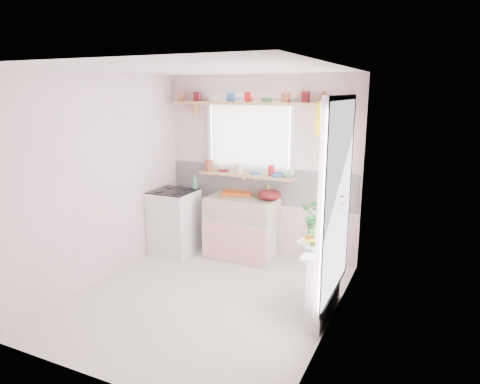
% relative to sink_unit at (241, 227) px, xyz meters
% --- Properties ---
extents(room, '(3.20, 3.20, 3.20)m').
position_rel_sink_unit_xyz_m(room, '(0.81, -0.43, 0.94)').
color(room, silver).
rests_on(room, ground).
extents(sink_unit, '(0.95, 0.65, 1.11)m').
position_rel_sink_unit_xyz_m(sink_unit, '(0.00, 0.00, 0.00)').
color(sink_unit, white).
rests_on(sink_unit, ground).
extents(cooker, '(0.58, 0.58, 0.93)m').
position_rel_sink_unit_xyz_m(cooker, '(-0.95, -0.24, 0.03)').
color(cooker, white).
rests_on(cooker, ground).
extents(radiator_ledge, '(0.22, 0.95, 0.78)m').
position_rel_sink_unit_xyz_m(radiator_ledge, '(1.45, -1.09, -0.03)').
color(radiator_ledge, white).
rests_on(radiator_ledge, ground).
extents(windowsill, '(1.40, 0.22, 0.04)m').
position_rel_sink_unit_xyz_m(windowsill, '(-0.00, 0.19, 0.71)').
color(windowsill, tan).
rests_on(windowsill, room).
extents(pine_shelf, '(2.52, 0.24, 0.04)m').
position_rel_sink_unit_xyz_m(pine_shelf, '(0.15, 0.18, 1.69)').
color(pine_shelf, tan).
rests_on(pine_shelf, room).
extents(shelf_crockery, '(2.47, 0.11, 0.12)m').
position_rel_sink_unit_xyz_m(shelf_crockery, '(0.13, 0.18, 1.76)').
color(shelf_crockery, '#A55133').
rests_on(shelf_crockery, pine_shelf).
extents(sill_crockery, '(1.35, 0.11, 0.12)m').
position_rel_sink_unit_xyz_m(sill_crockery, '(-0.05, 0.19, 0.78)').
color(sill_crockery, '#A55133').
rests_on(sill_crockery, windowsill).
extents(dish_tray, '(0.47, 0.41, 0.04)m').
position_rel_sink_unit_xyz_m(dish_tray, '(-0.16, 0.21, 0.44)').
color(dish_tray, '#D44C12').
rests_on(dish_tray, sink_unit).
extents(colander, '(0.40, 0.40, 0.14)m').
position_rel_sink_unit_xyz_m(colander, '(0.37, 0.08, 0.49)').
color(colander, '#530E13').
rests_on(colander, sink_unit).
extents(jade_plant, '(0.57, 0.53, 0.52)m').
position_rel_sink_unit_xyz_m(jade_plant, '(1.36, -0.94, 0.60)').
color(jade_plant, '#2B6729').
rests_on(jade_plant, radiator_ledge).
extents(fruit_bowl, '(0.35, 0.35, 0.07)m').
position_rel_sink_unit_xyz_m(fruit_bowl, '(1.36, -1.26, 0.38)').
color(fruit_bowl, silver).
rests_on(fruit_bowl, radiator_ledge).
extents(herb_pot, '(0.12, 0.09, 0.22)m').
position_rel_sink_unit_xyz_m(herb_pot, '(1.36, -1.27, 0.45)').
color(herb_pot, '#2D5D25').
rests_on(herb_pot, radiator_ledge).
extents(soap_bottle_sink, '(0.10, 0.10, 0.18)m').
position_rel_sink_unit_xyz_m(soap_bottle_sink, '(0.32, 0.18, 0.51)').
color(soap_bottle_sink, '#F1EA6B').
rests_on(soap_bottle_sink, sink_unit).
extents(sill_cup, '(0.18, 0.18, 0.11)m').
position_rel_sink_unit_xyz_m(sill_cup, '(-0.43, 0.25, 0.78)').
color(sill_cup, '#EFE5CF').
rests_on(sill_cup, windowsill).
extents(sill_bowl, '(0.20, 0.20, 0.05)m').
position_rel_sink_unit_xyz_m(sill_bowl, '(0.46, 0.13, 0.76)').
color(sill_bowl, '#3462AB').
rests_on(sill_bowl, windowsill).
extents(shelf_vase, '(0.18, 0.18, 0.15)m').
position_rel_sink_unit_xyz_m(shelf_vase, '(1.03, 0.24, 1.78)').
color(shelf_vase, '#B06536').
rests_on(shelf_vase, pine_shelf).
extents(cooker_bottle, '(0.10, 0.10, 0.22)m').
position_rel_sink_unit_xyz_m(cooker_bottle, '(-0.73, -0.02, 0.59)').
color(cooker_bottle, '#458A5C').
rests_on(cooker_bottle, cooker).
extents(fruit, '(0.20, 0.14, 0.10)m').
position_rel_sink_unit_xyz_m(fruit, '(1.37, -1.25, 0.44)').
color(fruit, orange).
rests_on(fruit, fruit_bowl).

